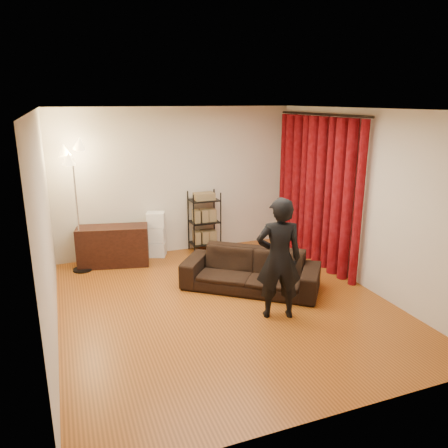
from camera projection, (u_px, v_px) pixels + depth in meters
name	position (u px, v px, depth m)	size (l,w,h in m)	color
floor	(225.00, 304.00, 6.25)	(5.00, 5.00, 0.00)	#974F18
ceiling	(225.00, 109.00, 5.51)	(5.00, 5.00, 0.00)	white
wall_back	(177.00, 181.00, 8.12)	(5.00, 5.00, 0.00)	beige
wall_front	(332.00, 283.00, 3.63)	(5.00, 5.00, 0.00)	beige
wall_left	(46.00, 230.00, 5.11)	(5.00, 5.00, 0.00)	beige
wall_right	(363.00, 200.00, 6.64)	(5.00, 5.00, 0.00)	beige
curtain_rod	(321.00, 114.00, 7.28)	(0.04, 0.04, 2.65)	black
curtain	(316.00, 191.00, 7.64)	(0.22, 2.65, 2.55)	maroon
sofa	(251.00, 270.00, 6.67)	(2.06, 0.80, 0.60)	black
person	(279.00, 259.00, 5.69)	(0.60, 0.39, 1.64)	black
media_cabinet	(113.00, 246.00, 7.63)	(1.21, 0.45, 0.70)	black
storage_boxes	(156.00, 234.00, 8.05)	(0.34, 0.27, 0.84)	silver
wire_shelf	(204.00, 222.00, 8.29)	(0.53, 0.37, 1.16)	black
floor_lamp	(77.00, 210.00, 7.18)	(0.39, 0.39, 2.15)	silver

